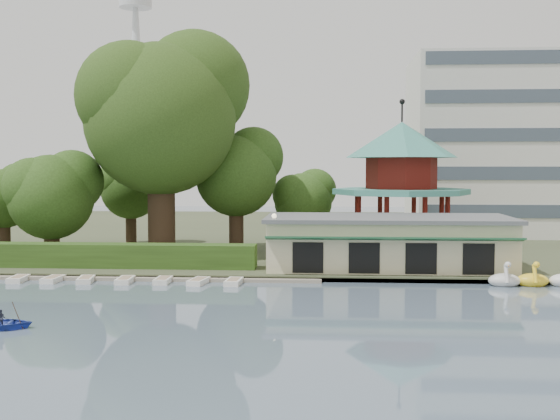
# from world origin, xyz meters

# --- Properties ---
(ground_plane) EXTENTS (220.00, 220.00, 0.00)m
(ground_plane) POSITION_xyz_m (0.00, 0.00, 0.00)
(ground_plane) COLOR slate
(ground_plane) RESTS_ON ground
(shore) EXTENTS (220.00, 70.00, 0.40)m
(shore) POSITION_xyz_m (0.00, 52.00, 0.20)
(shore) COLOR #424930
(shore) RESTS_ON ground
(embankment) EXTENTS (220.00, 0.60, 0.30)m
(embankment) POSITION_xyz_m (0.00, 17.30, 0.15)
(embankment) COLOR gray
(embankment) RESTS_ON ground
(dock) EXTENTS (34.00, 1.60, 0.24)m
(dock) POSITION_xyz_m (-12.00, 17.20, 0.12)
(dock) COLOR gray
(dock) RESTS_ON ground
(boathouse) EXTENTS (18.60, 9.39, 3.90)m
(boathouse) POSITION_xyz_m (10.00, 21.97, 2.37)
(boathouse) COLOR beige
(boathouse) RESTS_ON shore
(pavilion) EXTENTS (12.40, 12.40, 13.50)m
(pavilion) POSITION_xyz_m (12.00, 32.00, 7.48)
(pavilion) COLOR beige
(pavilion) RESTS_ON shore
(broadcast_tower) EXTENTS (8.00, 8.00, 96.00)m
(broadcast_tower) POSITION_xyz_m (-42.00, 140.00, 33.98)
(broadcast_tower) COLOR silver
(broadcast_tower) RESTS_ON ground
(hedge) EXTENTS (30.00, 2.00, 1.80)m
(hedge) POSITION_xyz_m (-15.00, 20.50, 1.30)
(hedge) COLOR #2F4F1A
(hedge) RESTS_ON shore
(lamp_post) EXTENTS (0.36, 0.36, 4.28)m
(lamp_post) POSITION_xyz_m (1.50, 19.00, 3.34)
(lamp_post) COLOR black
(lamp_post) RESTS_ON shore
(big_tree) EXTENTS (14.38, 13.40, 19.71)m
(big_tree) POSITION_xyz_m (-8.82, 28.21, 13.16)
(big_tree) COLOR #3A281C
(big_tree) RESTS_ON shore
(small_trees) EXTENTS (39.48, 16.68, 11.39)m
(small_trees) POSITION_xyz_m (-13.52, 30.67, 6.34)
(small_trees) COLOR #3A281C
(small_trees) RESTS_ON shore
(moored_rowboats) EXTENTS (27.10, 2.65, 0.36)m
(moored_rowboats) POSITION_xyz_m (-13.95, 15.85, 0.18)
(moored_rowboats) COLOR white
(moored_rowboats) RESTS_ON ground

